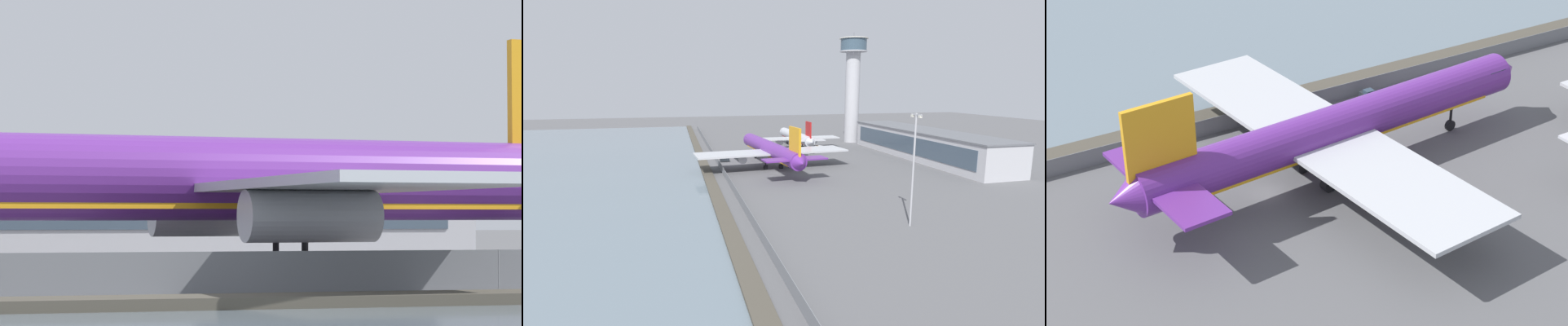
# 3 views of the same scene
# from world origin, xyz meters

# --- Properties ---
(ground_plane) EXTENTS (500.00, 500.00, 0.00)m
(ground_plane) POSITION_xyz_m (0.00, 0.00, 0.00)
(ground_plane) COLOR #565659
(perimeter_fence) EXTENTS (280.00, 0.10, 2.20)m
(perimeter_fence) POSITION_xyz_m (0.00, -16.00, 1.10)
(perimeter_fence) COLOR slate
(perimeter_fence) RESTS_ON ground
(cargo_jet_purple) EXTENTS (56.70, 49.35, 15.22)m
(cargo_jet_purple) POSITION_xyz_m (-8.57, 0.25, 5.81)
(cargo_jet_purple) COLOR #602889
(cargo_jet_purple) RESTS_ON ground
(baggage_tug) EXTENTS (1.65, 3.22, 1.80)m
(baggage_tug) POSITION_xyz_m (-23.04, -13.04, 0.81)
(baggage_tug) COLOR #1E2328
(baggage_tug) RESTS_ON ground
(terminal_building) EXTENTS (80.68, 16.06, 10.48)m
(terminal_building) POSITION_xyz_m (-12.07, 58.83, 5.25)
(terminal_building) COLOR #B2B2B7
(terminal_building) RESTS_ON ground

